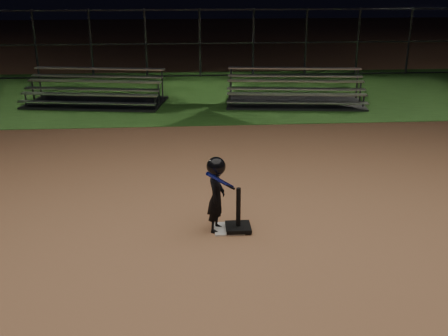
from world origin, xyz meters
TOP-DOWN VIEW (x-y plane):
  - ground at (0.00, 0.00)m, footprint 80.00×80.00m
  - grass_strip at (0.00, 10.00)m, footprint 60.00×8.00m
  - home_plate at (0.00, 0.00)m, footprint 0.45×0.45m
  - batting_tee at (0.14, -0.04)m, footprint 0.38×0.38m
  - child_batter at (-0.19, -0.00)m, footprint 0.47×0.57m
  - bleacher_left at (-3.30, 8.74)m, footprint 4.30×2.60m
  - bleacher_right at (2.69, 8.32)m, footprint 4.25×2.44m
  - backstop_fence at (0.00, 13.00)m, footprint 20.08×0.08m

SIDE VIEW (x-z plane):
  - ground at x=0.00m, z-range 0.00..0.00m
  - grass_strip at x=0.00m, z-range 0.00..0.01m
  - home_plate at x=0.00m, z-range 0.00..0.02m
  - batting_tee at x=0.14m, z-range -0.20..0.48m
  - bleacher_left at x=-3.30m, z-range -0.29..0.70m
  - bleacher_right at x=2.69m, z-range -0.29..0.70m
  - child_batter at x=-0.19m, z-range 0.04..1.22m
  - backstop_fence at x=0.00m, z-range 0.00..2.50m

